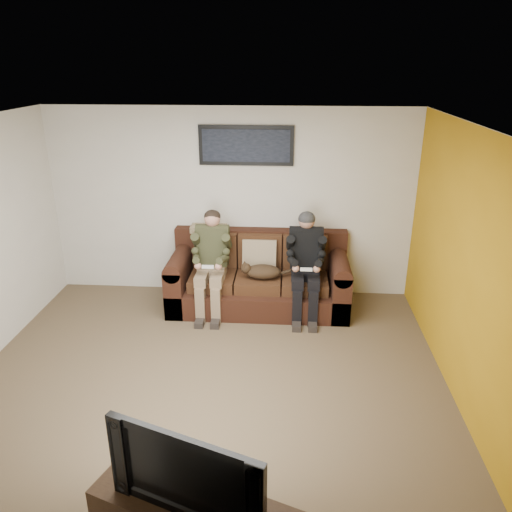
# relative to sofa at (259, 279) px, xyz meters

# --- Properties ---
(floor) EXTENTS (5.00, 5.00, 0.00)m
(floor) POSITION_rel_sofa_xyz_m (-0.42, -1.83, -0.37)
(floor) COLOR brown
(floor) RESTS_ON ground
(ceiling) EXTENTS (5.00, 5.00, 0.00)m
(ceiling) POSITION_rel_sofa_xyz_m (-0.42, -1.83, 2.23)
(ceiling) COLOR silver
(ceiling) RESTS_ON ground
(wall_back) EXTENTS (5.00, 0.00, 5.00)m
(wall_back) POSITION_rel_sofa_xyz_m (-0.42, 0.42, 0.93)
(wall_back) COLOR beige
(wall_back) RESTS_ON ground
(wall_front) EXTENTS (5.00, 0.00, 5.00)m
(wall_front) POSITION_rel_sofa_xyz_m (-0.42, -4.08, 0.93)
(wall_front) COLOR beige
(wall_front) RESTS_ON ground
(wall_right) EXTENTS (0.00, 4.50, 4.50)m
(wall_right) POSITION_rel_sofa_xyz_m (2.08, -1.83, 0.93)
(wall_right) COLOR beige
(wall_right) RESTS_ON ground
(accent_wall_right) EXTENTS (0.00, 4.50, 4.50)m
(accent_wall_right) POSITION_rel_sofa_xyz_m (2.07, -1.83, 0.93)
(accent_wall_right) COLOR #BB8512
(accent_wall_right) RESTS_ON ground
(sofa) EXTENTS (2.37, 1.03, 0.97)m
(sofa) POSITION_rel_sofa_xyz_m (0.00, 0.00, 0.00)
(sofa) COLOR black
(sofa) RESTS_ON ground
(throw_pillow) EXTENTS (0.45, 0.22, 0.45)m
(throw_pillow) POSITION_rel_sofa_xyz_m (-0.00, 0.04, 0.32)
(throw_pillow) COLOR #917B5F
(throw_pillow) RESTS_ON sofa
(throw_blanket) EXTENTS (0.49, 0.24, 0.09)m
(throw_blanket) POSITION_rel_sofa_xyz_m (-0.72, 0.30, 0.60)
(throw_blanket) COLOR tan
(throw_blanket) RESTS_ON sofa
(person_left) EXTENTS (0.51, 0.87, 1.33)m
(person_left) POSITION_rel_sofa_xyz_m (-0.61, -0.20, 0.39)
(person_left) COLOR #876F54
(person_left) RESTS_ON sofa
(person_right) EXTENTS (0.51, 0.86, 1.34)m
(person_right) POSITION_rel_sofa_xyz_m (0.61, -0.20, 0.39)
(person_right) COLOR black
(person_right) RESTS_ON sofa
(cat) EXTENTS (0.66, 0.26, 0.24)m
(cat) POSITION_rel_sofa_xyz_m (0.04, -0.23, 0.21)
(cat) COLOR #3F2B18
(cat) RESTS_ON sofa
(framed_poster) EXTENTS (1.25, 0.05, 0.52)m
(framed_poster) POSITION_rel_sofa_xyz_m (-0.20, 0.38, 1.73)
(framed_poster) COLOR black
(framed_poster) RESTS_ON wall_back
(television) EXTENTS (1.07, 0.51, 0.63)m
(television) POSITION_rel_sofa_xyz_m (-0.18, -3.78, 0.40)
(television) COLOR black
(television) RESTS_ON tv_stand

